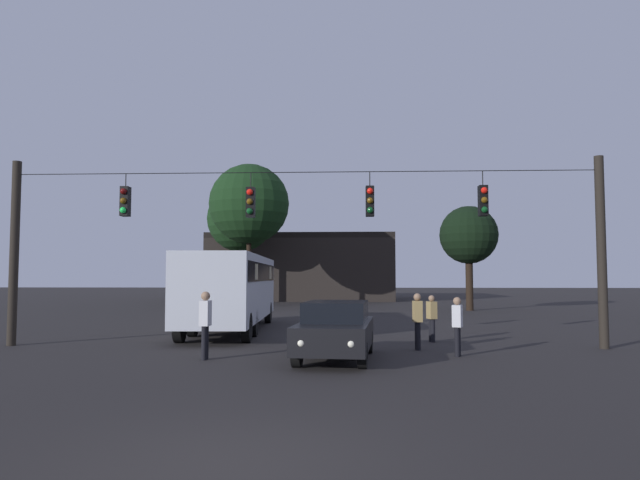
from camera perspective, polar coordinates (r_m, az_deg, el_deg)
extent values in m
plane|color=black|center=(31.37, 0.00, -7.64)|extent=(168.00, 168.00, 0.00)
cylinder|color=black|center=(20.92, -27.98, -1.10)|extent=(0.28, 0.28, 5.92)
cylinder|color=black|center=(19.66, 26.06, -1.02)|extent=(0.28, 0.28, 5.92)
cylinder|color=black|center=(18.36, -1.85, 6.71)|extent=(18.47, 0.02, 0.02)
cylinder|color=black|center=(19.58, -18.64, 5.61)|extent=(0.03, 0.03, 0.41)
cube|color=black|center=(19.48, -18.69, 3.63)|extent=(0.26, 0.32, 0.95)
sphere|color=#510A0A|center=(19.35, -18.86, 4.57)|extent=(0.20, 0.20, 0.20)
sphere|color=#5B3D0C|center=(19.31, -18.88, 3.69)|extent=(0.20, 0.20, 0.20)
sphere|color=#1EE04C|center=(19.28, -18.90, 2.81)|extent=(0.20, 0.20, 0.20)
cylinder|color=black|center=(18.51, -6.86, 5.89)|extent=(0.03, 0.03, 0.46)
cube|color=black|center=(18.41, -6.87, 3.72)|extent=(0.26, 0.32, 0.95)
sphere|color=red|center=(18.27, -6.96, 4.72)|extent=(0.20, 0.20, 0.20)
sphere|color=#5B3D0C|center=(18.23, -6.97, 3.79)|extent=(0.20, 0.20, 0.20)
sphere|color=#0C4219|center=(18.19, -6.97, 2.85)|extent=(0.20, 0.20, 0.20)
cylinder|color=black|center=(18.28, 4.94, 6.01)|extent=(0.03, 0.03, 0.45)
cube|color=black|center=(18.18, 4.95, 3.83)|extent=(0.26, 0.32, 0.95)
sphere|color=red|center=(18.04, 4.97, 4.85)|extent=(0.20, 0.20, 0.20)
sphere|color=#5B3D0C|center=(18.00, 4.98, 3.91)|extent=(0.20, 0.20, 0.20)
sphere|color=#0C4219|center=(17.96, 4.98, 2.96)|extent=(0.20, 0.20, 0.20)
cylinder|color=black|center=(18.76, 15.78, 5.88)|extent=(0.03, 0.03, 0.46)
cube|color=black|center=(18.66, 15.82, 3.75)|extent=(0.26, 0.32, 0.95)
sphere|color=red|center=(18.53, 15.93, 4.74)|extent=(0.20, 0.20, 0.20)
sphere|color=#5B3D0C|center=(18.48, 15.94, 3.82)|extent=(0.20, 0.20, 0.20)
sphere|color=#0C4219|center=(18.45, 15.96, 2.90)|extent=(0.20, 0.20, 0.20)
cube|color=#B7BCC6|center=(23.67, -8.66, -4.66)|extent=(3.02, 11.11, 2.50)
cube|color=black|center=(23.66, -8.65, -3.18)|extent=(3.03, 10.45, 0.70)
cylinder|color=black|center=(27.80, -9.76, -7.07)|extent=(0.33, 1.01, 1.00)
cylinder|color=black|center=(27.52, -5.16, -7.14)|extent=(0.33, 1.01, 1.00)
cylinder|color=black|center=(21.76, -12.48, -8.00)|extent=(0.33, 1.01, 1.00)
cylinder|color=black|center=(21.41, -6.60, -8.13)|extent=(0.33, 1.01, 1.00)
cylinder|color=black|center=(19.84, -13.71, -8.41)|extent=(0.33, 1.01, 1.00)
cylinder|color=black|center=(19.45, -7.26, -8.59)|extent=(0.33, 1.01, 1.00)
cube|color=beige|center=(26.93, -7.61, -3.24)|extent=(2.59, 0.92, 0.56)
cube|color=beige|center=(20.95, -9.76, -3.11)|extent=(2.59, 0.92, 0.56)
cube|color=black|center=(15.43, 1.57, -9.31)|extent=(2.18, 4.44, 0.68)
cube|color=black|center=(15.53, 1.63, -7.06)|extent=(1.79, 2.46, 0.52)
cylinder|color=black|center=(13.99, 4.22, -11.29)|extent=(0.28, 0.66, 0.64)
cylinder|color=black|center=(14.18, -2.29, -11.20)|extent=(0.28, 0.66, 0.64)
cylinder|color=black|center=(16.81, 4.82, -10.00)|extent=(0.28, 0.66, 0.64)
cylinder|color=black|center=(16.96, -0.60, -9.96)|extent=(0.28, 0.66, 0.64)
sphere|color=white|center=(13.29, 3.09, -10.22)|extent=(0.18, 0.18, 0.18)
sphere|color=white|center=(13.43, -1.89, -10.16)|extent=(0.18, 0.18, 0.18)
cylinder|color=black|center=(15.65, -11.39, -9.96)|extent=(0.14, 0.14, 0.89)
cylinder|color=black|center=(15.80, -11.21, -9.90)|extent=(0.14, 0.14, 0.89)
cube|color=silver|center=(15.66, -11.26, -7.11)|extent=(0.27, 0.38, 0.67)
sphere|color=#8C6B51|center=(15.64, -11.24, -5.45)|extent=(0.24, 0.24, 0.24)
cylinder|color=black|center=(17.77, 9.58, -9.30)|extent=(0.14, 0.14, 0.83)
cylinder|color=black|center=(17.61, 9.69, -9.35)|extent=(0.14, 0.14, 0.83)
cube|color=#997F4C|center=(17.63, 9.61, -6.97)|extent=(0.27, 0.38, 0.63)
sphere|color=#8C6B51|center=(17.61, 9.59, -5.58)|extent=(0.23, 0.23, 0.23)
cylinder|color=black|center=(16.59, 13.50, -9.71)|extent=(0.14, 0.14, 0.80)
cylinder|color=black|center=(16.44, 13.41, -9.78)|extent=(0.14, 0.14, 0.80)
cube|color=silver|center=(16.45, 13.42, -7.31)|extent=(0.35, 0.42, 0.60)
sphere|color=#8C6B51|center=(16.43, 13.40, -5.89)|extent=(0.22, 0.22, 0.22)
cylinder|color=black|center=(19.97, 10.90, -8.75)|extent=(0.14, 0.14, 0.77)
cylinder|color=black|center=(19.83, 11.11, -8.78)|extent=(0.14, 0.14, 0.77)
cube|color=#997F4C|center=(19.85, 10.98, -6.82)|extent=(0.34, 0.42, 0.58)
sphere|color=#8C6B51|center=(19.83, 10.97, -5.69)|extent=(0.21, 0.21, 0.21)
cube|color=black|center=(56.97, -1.57, -3.03)|extent=(16.81, 13.54, 5.59)
cube|color=black|center=(57.09, -1.57, 0.03)|extent=(16.81, 13.54, 0.50)
cylinder|color=black|center=(38.65, 14.55, -4.11)|extent=(0.47, 0.47, 3.59)
sphere|color=black|center=(38.74, 14.48, 0.50)|extent=(3.77, 3.77, 3.77)
cylinder|color=black|center=(47.69, -7.92, -3.21)|extent=(0.45, 0.45, 5.04)
sphere|color=black|center=(47.92, -7.88, 2.09)|extent=(5.43, 5.43, 5.43)
cylinder|color=black|center=(42.23, -7.06, -2.88)|extent=(0.35, 0.35, 5.45)
sphere|color=black|center=(42.56, -7.01, 3.56)|extent=(5.85, 5.85, 5.85)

